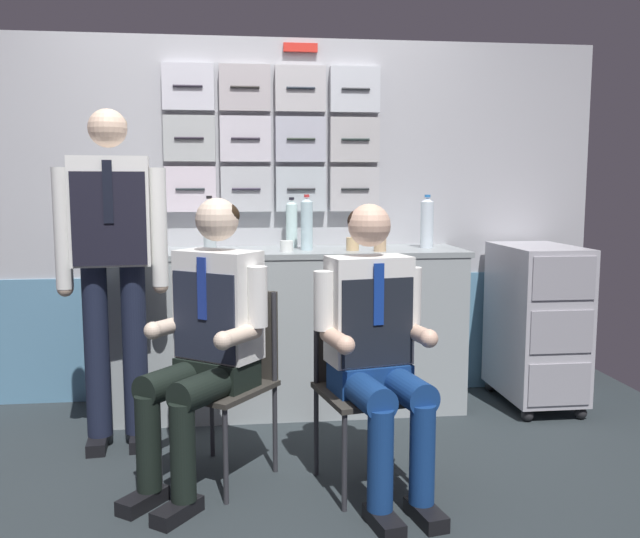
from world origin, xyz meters
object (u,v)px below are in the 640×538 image
coffee_cup_white (380,244)px  crew_member_standing (112,251)px  folding_chair_left (231,363)px  folding_chair_right (361,367)px  crew_member_left (207,331)px  service_trolley (536,321)px  crew_member_right (376,340)px  water_bottle_blue_cap (427,223)px

coffee_cup_white → crew_member_standing: bearing=-166.5°
folding_chair_left → folding_chair_right: size_ratio=1.00×
folding_chair_left → crew_member_left: size_ratio=0.67×
folding_chair_left → coffee_cup_white: coffee_cup_white is taller
service_trolley → coffee_cup_white: coffee_cup_white is taller
folding_chair_right → crew_member_right: crew_member_right is taller
crew_member_right → water_bottle_blue_cap: size_ratio=3.91×
service_trolley → crew_member_standing: (-2.33, -0.36, 0.47)m
crew_member_left → coffee_cup_white: 1.27m
service_trolley → water_bottle_blue_cap: water_bottle_blue_cap is taller
folding_chair_right → coffee_cup_white: 0.99m
folding_chair_left → folding_chair_right: bearing=-13.7°
folding_chair_right → crew_member_left: bearing=179.1°
folding_chair_left → water_bottle_blue_cap: water_bottle_blue_cap is taller
crew_member_right → coffee_cup_white: bearing=77.5°
folding_chair_left → crew_member_standing: 0.82m
water_bottle_blue_cap → crew_member_standing: bearing=-163.5°
service_trolley → folding_chair_right: (-1.19, -0.86, -0.00)m
folding_chair_right → water_bottle_blue_cap: water_bottle_blue_cap is taller
crew_member_standing → service_trolley: bearing=8.8°
crew_member_left → water_bottle_blue_cap: size_ratio=3.99×
folding_chair_left → crew_member_right: crew_member_right is taller
folding_chair_right → coffee_cup_white: size_ratio=11.09×
folding_chair_right → coffee_cup_white: (0.25, 0.84, 0.46)m
folding_chair_right → crew_member_right: bearing=-78.4°
folding_chair_left → crew_member_standing: crew_member_standing is taller
service_trolley → crew_member_standing: bearing=-171.2°
crew_member_right → coffee_cup_white: size_ratio=16.34×
folding_chair_right → crew_member_standing: 1.33m
crew_member_left → crew_member_right: bearing=-13.6°
crew_member_standing → water_bottle_blue_cap: 1.78m
crew_member_left → folding_chair_right: (0.66, -0.01, -0.17)m
folding_chair_right → crew_member_standing: size_ratio=0.50×
folding_chair_right → crew_member_standing: bearing=155.9°
folding_chair_left → coffee_cup_white: bearing=40.4°
crew_member_right → folding_chair_right: bearing=101.6°
folding_chair_left → service_trolley: bearing=22.4°
crew_member_right → folding_chair_left: bearing=153.7°
folding_chair_left → crew_member_standing: bearing=146.9°
service_trolley → crew_member_right: crew_member_right is taller
service_trolley → crew_member_standing: crew_member_standing is taller
coffee_cup_white → water_bottle_blue_cap: bearing=28.6°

